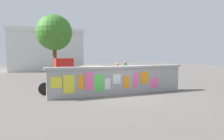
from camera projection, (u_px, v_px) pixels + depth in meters
The scene contains 10 objects.
ground at pixel (84, 78), 17.93m from camera, with size 60.00×60.00×0.00m, color #605B56.
poster_wall at pixel (120, 80), 10.45m from camera, with size 7.61×0.42×1.50m.
auto_rickshaw_truck at pixel (77, 71), 14.78m from camera, with size 3.62×1.56×1.85m.
motorcycle at pixel (148, 79), 13.18m from camera, with size 1.88×0.66×0.87m.
bicycle_near at pixel (55, 88), 10.43m from camera, with size 1.71×0.44×0.95m.
bicycle_far at pixel (130, 76), 16.14m from camera, with size 1.68×0.51×0.95m.
person_walking at pixel (117, 73), 12.27m from camera, with size 0.37×0.37×1.62m.
person_bystander at pixel (125, 70), 14.16m from camera, with size 0.45×0.45×1.62m.
tree_roadside at pixel (54, 33), 19.07m from camera, with size 3.43×3.43×5.97m.
building_background at pixel (46, 50), 28.27m from camera, with size 9.61×7.29×5.52m.
Camera 1 is at (-4.21, -9.50, 2.07)m, focal length 31.74 mm.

